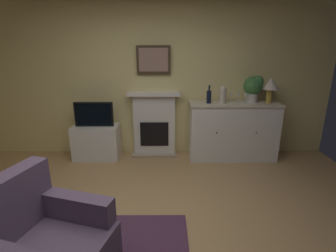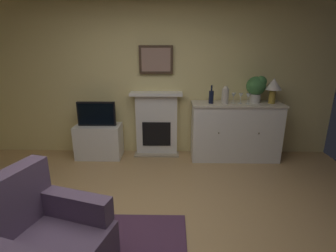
# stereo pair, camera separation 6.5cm
# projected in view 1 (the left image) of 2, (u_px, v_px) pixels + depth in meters

# --- Properties ---
(ground_plane) EXTENTS (6.15, 4.64, 0.10)m
(ground_plane) POSITION_uv_depth(u_px,v_px,m) (138.00, 245.00, 2.53)
(ground_plane) COLOR tan
(ground_plane) RESTS_ON ground
(wall_rear) EXTENTS (6.15, 0.06, 2.62)m
(wall_rear) POSITION_uv_depth(u_px,v_px,m) (150.00, 78.00, 4.31)
(wall_rear) COLOR #EAD68C
(wall_rear) RESTS_ON ground_plane
(fireplace_unit) EXTENTS (0.87, 0.30, 1.10)m
(fireplace_unit) POSITION_uv_depth(u_px,v_px,m) (154.00, 124.00, 4.41)
(fireplace_unit) COLOR white
(fireplace_unit) RESTS_ON ground_plane
(framed_picture) EXTENTS (0.55, 0.04, 0.45)m
(framed_picture) POSITION_uv_depth(u_px,v_px,m) (154.00, 60.00, 4.14)
(framed_picture) COLOR #473323
(sideboard_cabinet) EXTENTS (1.46, 0.49, 0.95)m
(sideboard_cabinet) POSITION_uv_depth(u_px,v_px,m) (233.00, 131.00, 4.27)
(sideboard_cabinet) COLOR white
(sideboard_cabinet) RESTS_ON ground_plane
(table_lamp) EXTENTS (0.26, 0.26, 0.40)m
(table_lamp) POSITION_uv_depth(u_px,v_px,m) (270.00, 85.00, 4.05)
(table_lamp) COLOR #B79338
(table_lamp) RESTS_ON sideboard_cabinet
(wine_bottle) EXTENTS (0.08, 0.08, 0.29)m
(wine_bottle) POSITION_uv_depth(u_px,v_px,m) (209.00, 97.00, 4.08)
(wine_bottle) COLOR black
(wine_bottle) RESTS_ON sideboard_cabinet
(wine_glass_left) EXTENTS (0.07, 0.07, 0.16)m
(wine_glass_left) POSITION_uv_depth(u_px,v_px,m) (231.00, 95.00, 4.09)
(wine_glass_left) COLOR silver
(wine_glass_left) RESTS_ON sideboard_cabinet
(wine_glass_center) EXTENTS (0.07, 0.07, 0.16)m
(wine_glass_center) POSITION_uv_depth(u_px,v_px,m) (238.00, 96.00, 4.08)
(wine_glass_center) COLOR silver
(wine_glass_center) RESTS_ON sideboard_cabinet
(wine_glass_right) EXTENTS (0.07, 0.07, 0.16)m
(wine_glass_right) POSITION_uv_depth(u_px,v_px,m) (246.00, 96.00, 4.05)
(wine_glass_right) COLOR silver
(wine_glass_right) RESTS_ON sideboard_cabinet
(vase_decorative) EXTENTS (0.11, 0.11, 0.28)m
(vase_decorative) POSITION_uv_depth(u_px,v_px,m) (223.00, 95.00, 4.04)
(vase_decorative) COLOR beige
(vase_decorative) RESTS_ON sideboard_cabinet
(tv_cabinet) EXTENTS (0.75, 0.42, 0.57)m
(tv_cabinet) POSITION_uv_depth(u_px,v_px,m) (97.00, 142.00, 4.33)
(tv_cabinet) COLOR white
(tv_cabinet) RESTS_ON ground_plane
(tv_set) EXTENTS (0.62, 0.07, 0.40)m
(tv_set) POSITION_uv_depth(u_px,v_px,m) (94.00, 114.00, 4.17)
(tv_set) COLOR black
(tv_set) RESTS_ON tv_cabinet
(potted_plant_small) EXTENTS (0.30, 0.30, 0.43)m
(potted_plant_small) POSITION_uv_depth(u_px,v_px,m) (254.00, 86.00, 4.10)
(potted_plant_small) COLOR beige
(potted_plant_small) RESTS_ON sideboard_cabinet
(armchair) EXTENTS (0.99, 0.96, 0.92)m
(armchair) POSITION_uv_depth(u_px,v_px,m) (42.00, 246.00, 1.93)
(armchair) COLOR #604C66
(armchair) RESTS_ON ground_plane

